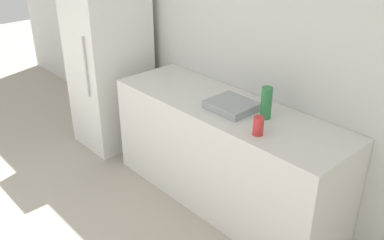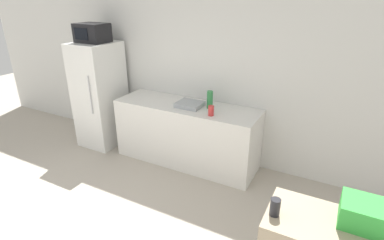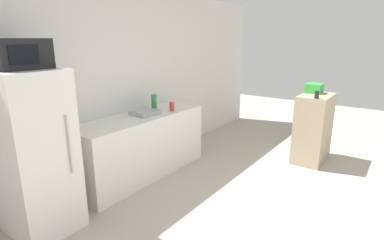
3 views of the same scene
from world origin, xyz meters
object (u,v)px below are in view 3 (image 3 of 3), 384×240
at_px(refrigerator, 35,154).
at_px(jar, 317,95).
at_px(bottle_short, 172,107).
at_px(microwave, 20,54).
at_px(basket, 314,88).
at_px(bottle_tall, 154,103).

relative_size(refrigerator, jar, 14.48).
relative_size(refrigerator, bottle_short, 12.58).
xyz_separation_m(bottle_short, jar, (1.19, -1.70, 0.18)).
height_order(refrigerator, bottle_short, refrigerator).
bearing_deg(refrigerator, jar, -29.73).
distance_m(refrigerator, jar, 3.65).
relative_size(refrigerator, microwave, 3.58).
distance_m(microwave, jar, 3.69).
bearing_deg(basket, bottle_tall, 134.95).
bearing_deg(bottle_tall, microwave, -175.82).
bearing_deg(jar, bottle_short, 124.93).
distance_m(microwave, bottle_short, 2.14).
xyz_separation_m(refrigerator, bottle_short, (1.97, -0.10, 0.12)).
bearing_deg(jar, microwave, 150.29).
height_order(bottle_tall, basket, basket).
bearing_deg(bottle_tall, bottle_short, -61.83).
bearing_deg(bottle_short, bottle_tall, 118.17).
bearing_deg(microwave, refrigerator, 71.23).
bearing_deg(basket, microwave, 155.56).
bearing_deg(bottle_short, basket, -43.11).
bearing_deg(refrigerator, bottle_tall, 4.14).
xyz_separation_m(basket, jar, (-0.46, -0.16, -0.02)).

